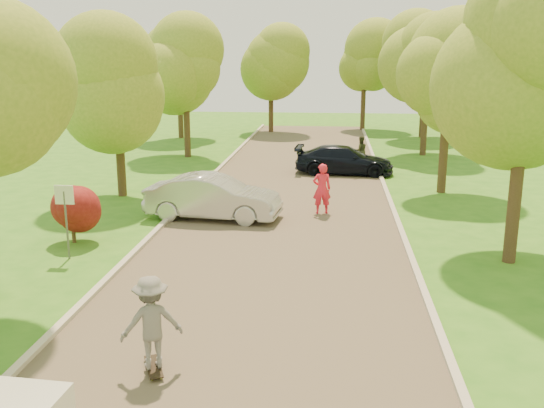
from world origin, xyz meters
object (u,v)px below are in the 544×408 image
at_px(dark_sedan, 344,160).
at_px(street_sign, 65,206).
at_px(skateboarder, 151,322).
at_px(person_striped, 322,189).
at_px(longboard, 154,367).
at_px(silver_sedan, 213,197).
at_px(person_olive, 360,151).

bearing_deg(dark_sedan, street_sign, 152.74).
bearing_deg(skateboarder, person_striped, -127.79).
bearing_deg(dark_sedan, person_striped, 176.50).
bearing_deg(dark_sedan, skateboarder, 172.43).
bearing_deg(longboard, silver_sedan, -109.03).
bearing_deg(dark_sedan, person_olive, -15.62).
distance_m(silver_sedan, person_olive, 12.90).
xyz_separation_m(silver_sedan, skateboarder, (0.99, -10.79, 0.21)).
distance_m(skateboarder, person_olive, 22.86).
bearing_deg(street_sign, longboard, -54.56).
height_order(silver_sedan, skateboarder, skateboarder).
distance_m(dark_sedan, person_olive, 2.79).
relative_size(longboard, skateboarder, 0.53).
bearing_deg(longboard, dark_sedan, -125.16).
xyz_separation_m(longboard, person_olive, (4.71, 22.37, 0.66)).
bearing_deg(person_olive, silver_sedan, 48.57).
relative_size(silver_sedan, dark_sedan, 1.00).
xyz_separation_m(dark_sedan, person_striped, (-0.94, -7.85, 0.25)).
relative_size(skateboarder, person_olive, 1.16).
relative_size(longboard, person_olive, 0.61).
relative_size(silver_sedan, person_olive, 3.15).
bearing_deg(silver_sedan, person_striped, -67.89).
relative_size(street_sign, person_striped, 1.15).
bearing_deg(person_olive, street_sign, 45.89).
bearing_deg(longboard, person_striped, -127.79).
relative_size(person_striped, person_olive, 1.24).
height_order(street_sign, person_striped, street_sign).
height_order(dark_sedan, person_striped, person_striped).
distance_m(silver_sedan, dark_sedan, 10.15).
relative_size(street_sign, longboard, 2.34).
height_order(street_sign, person_olive, street_sign).
bearing_deg(silver_sedan, dark_sedan, -22.01).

